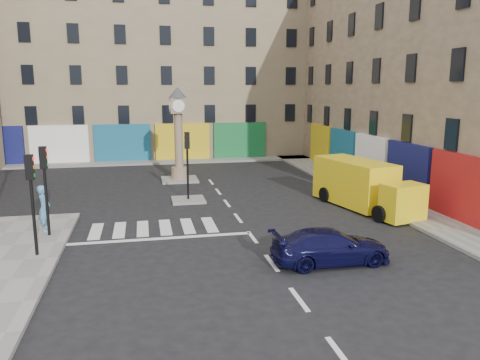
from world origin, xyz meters
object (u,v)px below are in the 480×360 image
object	(u,v)px
clock_pillar	(178,128)
traffic_light_left_far	(45,177)
navy_sedan	(330,246)
traffic_light_left_near	(31,189)
traffic_light_island	(187,155)
yellow_van	(362,185)
pedestrian_blue	(44,208)

from	to	relation	value
clock_pillar	traffic_light_left_far	bearing A→B (deg)	-118.94
clock_pillar	navy_sedan	bearing A→B (deg)	-76.16
traffic_light_left_near	navy_sedan	distance (m)	10.86
traffic_light_island	yellow_van	world-z (taller)	traffic_light_island
traffic_light_left_far	navy_sedan	bearing A→B (deg)	-25.87
traffic_light_left_far	yellow_van	bearing A→B (deg)	7.87
traffic_light_left_near	clock_pillar	size ratio (longest dim) A/B	0.61
traffic_light_left_far	clock_pillar	size ratio (longest dim) A/B	0.61
traffic_light_island	yellow_van	bearing A→B (deg)	-20.87
traffic_light_left_far	yellow_van	world-z (taller)	traffic_light_left_far
yellow_van	pedestrian_blue	xyz separation A→B (m)	(-15.26, -1.45, -0.06)
traffic_light_left_near	traffic_light_left_far	distance (m)	2.40
pedestrian_blue	yellow_van	bearing A→B (deg)	-89.31
traffic_light_left_near	pedestrian_blue	world-z (taller)	traffic_light_left_near
traffic_light_left_far	traffic_light_island	xyz separation A→B (m)	(6.30, 5.40, -0.03)
traffic_light_left_near	traffic_light_left_far	xyz separation A→B (m)	(0.00, 2.40, 0.00)
traffic_light_left_near	clock_pillar	world-z (taller)	clock_pillar
yellow_van	clock_pillar	bearing A→B (deg)	120.75
navy_sedan	yellow_van	bearing A→B (deg)	-33.84
traffic_light_left_far	pedestrian_blue	bearing A→B (deg)	111.37
yellow_van	navy_sedan	bearing A→B (deg)	-135.75
clock_pillar	yellow_van	size ratio (longest dim) A/B	0.88
navy_sedan	pedestrian_blue	size ratio (longest dim) A/B	2.15
navy_sedan	pedestrian_blue	distance (m)	12.01
traffic_light_left_far	pedestrian_blue	size ratio (longest dim) A/B	1.86
traffic_light_left_near	traffic_light_left_far	world-z (taller)	same
traffic_light_left_far	clock_pillar	bearing A→B (deg)	61.06
clock_pillar	pedestrian_blue	distance (m)	12.83
traffic_light_left_far	yellow_van	distance (m)	15.23
pedestrian_blue	traffic_light_island	bearing A→B (deg)	-58.62
pedestrian_blue	traffic_light_left_far	bearing A→B (deg)	-163.38
yellow_van	traffic_light_left_far	bearing A→B (deg)	175.52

